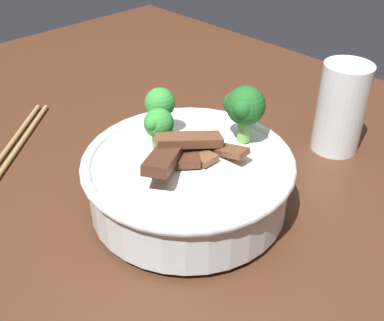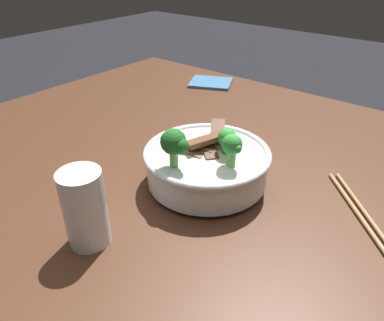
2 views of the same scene
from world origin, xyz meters
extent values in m
cube|color=#472819|center=(0.00, 0.00, 0.74)|extent=(1.35, 1.06, 0.06)
cube|color=#472819|center=(0.59, -0.45, 0.35)|extent=(0.08, 0.08, 0.71)
cylinder|color=silver|center=(0.02, -0.04, 0.77)|extent=(0.10, 0.10, 0.01)
cylinder|color=silver|center=(0.02, -0.04, 0.80)|extent=(0.22, 0.22, 0.06)
torus|color=silver|center=(0.02, -0.04, 0.83)|extent=(0.23, 0.23, 0.01)
ellipsoid|color=white|center=(0.02, -0.04, 0.82)|extent=(0.19, 0.19, 0.04)
cube|color=#4C2B1E|center=(0.02, -0.04, 0.84)|extent=(0.07, 0.06, 0.02)
cube|color=brown|center=(0.01, -0.04, 0.84)|extent=(0.05, 0.02, 0.01)
cube|color=brown|center=(0.00, -0.07, 0.84)|extent=(0.08, 0.02, 0.02)
cube|color=brown|center=(0.02, -0.04, 0.86)|extent=(0.05, 0.07, 0.02)
cube|color=#4C2B1E|center=(0.01, 0.00, 0.86)|extent=(0.06, 0.07, 0.02)
cylinder|color=#6BA84C|center=(0.00, -0.11, 0.85)|extent=(0.01, 0.01, 0.03)
sphere|color=#1E6023|center=(0.00, -0.11, 0.88)|extent=(0.04, 0.04, 0.04)
sphere|color=#1E6023|center=(0.01, -0.11, 0.88)|extent=(0.03, 0.03, 0.03)
sphere|color=#1E6023|center=(-0.01, -0.10, 0.88)|extent=(0.02, 0.02, 0.02)
cylinder|color=#5B9947|center=(0.05, -0.03, 0.85)|extent=(0.02, 0.02, 0.02)
sphere|color=green|center=(0.05, -0.03, 0.87)|extent=(0.03, 0.03, 0.03)
sphere|color=green|center=(0.06, -0.03, 0.87)|extent=(0.02, 0.02, 0.02)
sphere|color=green|center=(0.05, -0.02, 0.87)|extent=(0.01, 0.01, 0.01)
cylinder|color=#6BA84C|center=(0.08, -0.05, 0.85)|extent=(0.02, 0.02, 0.03)
sphere|color=green|center=(0.08, -0.05, 0.88)|extent=(0.03, 0.03, 0.03)
sphere|color=green|center=(0.09, -0.06, 0.87)|extent=(0.02, 0.02, 0.02)
sphere|color=green|center=(0.07, -0.05, 0.87)|extent=(0.02, 0.02, 0.02)
cylinder|color=white|center=(-0.03, -0.28, 0.77)|extent=(0.06, 0.06, 0.00)
cylinder|color=white|center=(-0.03, -0.28, 0.83)|extent=(0.06, 0.06, 0.12)
cylinder|color=olive|center=(-0.03, -0.28, 0.80)|extent=(0.05, 0.05, 0.06)
cylinder|color=#9E7A4C|center=(0.27, 0.04, 0.77)|extent=(0.16, 0.18, 0.01)
cylinder|color=#9E7A4C|center=(0.28, 0.05, 0.77)|extent=(0.16, 0.18, 0.01)
camera|label=1|loc=(-0.28, 0.24, 1.12)|focal=43.72mm
camera|label=2|loc=(0.35, -0.50, 1.16)|focal=34.07mm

